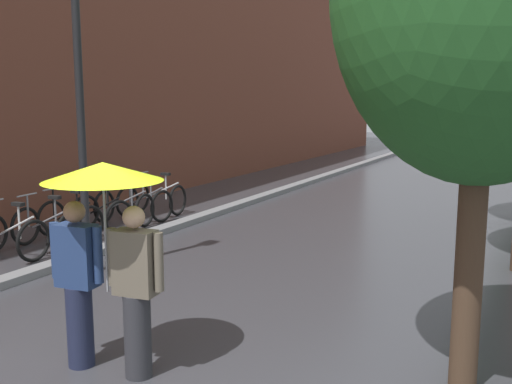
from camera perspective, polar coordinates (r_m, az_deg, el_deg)
The scene contains 11 objects.
ground_plane at distance 5.95m, azimuth -15.11°, elevation -17.60°, with size 80.00×80.00×0.00m, color #38383D.
kerb_strip at distance 15.68m, azimuth 1.15°, elevation -0.30°, with size 0.30×36.00×0.12m, color slate.
parked_bicycle_0 at distance 10.56m, azimuth -22.72°, elevation -3.96°, with size 1.08×0.71×0.96m.
parked_bicycle_1 at distance 11.01m, azimuth -19.67°, elevation -3.26°, with size 1.13×0.78×0.96m.
parked_bicycle_2 at distance 11.54m, azimuth -17.66°, elevation -2.60°, with size 1.11×0.75×0.96m.
parked_bicycle_3 at distance 11.98m, azimuth -14.80°, elevation -2.05°, with size 1.17×0.85×0.96m.
parked_bicycle_4 at distance 12.56m, azimuth -12.73°, elevation -1.45°, with size 1.13×0.79×0.96m.
parked_bicycle_5 at distance 13.00m, azimuth -10.83°, elevation -1.03°, with size 1.14×0.80×0.96m.
parked_bicycle_6 at distance 13.62m, azimuth -9.47°, elevation -0.53°, with size 1.12×0.77×0.96m.
couple_under_umbrella at distance 5.73m, azimuth -14.53°, elevation -3.93°, with size 1.24×1.13×2.06m.
street_lamp_post at distance 9.01m, azimuth -16.79°, elevation 8.60°, with size 0.24×0.24×4.50m.
Camera 1 is at (3.68, -3.85, 2.65)m, focal length 41.04 mm.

